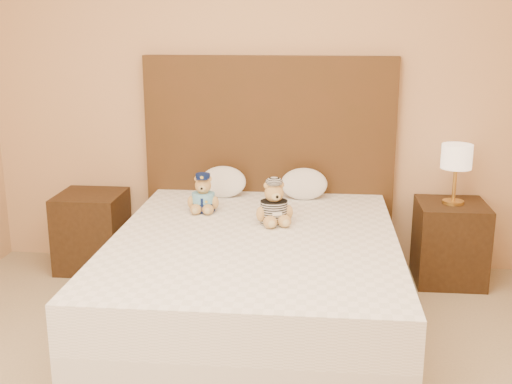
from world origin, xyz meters
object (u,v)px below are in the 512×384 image
bed (255,281)px  teddy_prisoner (274,202)px  nightstand_left (92,231)px  teddy_police (203,193)px  pillow_left (223,180)px  lamp (457,160)px  pillow_right (304,182)px  nightstand_right (450,242)px

bed → teddy_prisoner: teddy_prisoner is taller
nightstand_left → teddy_police: teddy_police is taller
nightstand_left → pillow_left: 1.02m
nightstand_left → teddy_prisoner: size_ratio=2.08×
bed → pillow_left: pillow_left is taller
lamp → pillow_right: (-0.99, 0.03, -0.19)m
teddy_police → lamp: bearing=10.2°
teddy_prisoner → pillow_left: teddy_prisoner is taller
lamp → bed: bearing=-147.4°
nightstand_left → teddy_prisoner: bearing=-22.7°
lamp → teddy_prisoner: (-1.16, -0.56, -0.17)m
bed → teddy_prisoner: (0.09, 0.24, 0.41)m
bed → nightstand_left: bearing=147.4°
teddy_police → pillow_left: bearing=77.6°
nightstand_left → teddy_prisoner: teddy_prisoner is taller
bed → nightstand_left: same height
nightstand_right → teddy_police: teddy_police is taller
teddy_police → teddy_prisoner: (0.47, -0.22, 0.01)m
nightstand_right → pillow_right: bearing=178.3°
nightstand_left → teddy_police: size_ratio=2.25×
nightstand_right → nightstand_left: bearing=180.0°
pillow_left → teddy_prisoner: bearing=-56.2°
teddy_police → pillow_left: 0.38m
bed → nightstand_right: same height
nightstand_left → pillow_right: bearing=1.1°
bed → lamp: lamp is taller
nightstand_right → teddy_prisoner: 1.35m
bed → pillow_right: size_ratio=6.29×
teddy_police → pillow_right: 0.73m
pillow_left → pillow_right: 0.56m
nightstand_left → lamp: lamp is taller
teddy_police → teddy_prisoner: bearing=-26.7°
lamp → pillow_right: 1.01m
nightstand_right → teddy_police: 1.71m
lamp → teddy_police: size_ratio=1.64×
teddy_prisoner → teddy_police: bearing=136.1°
teddy_police → bed: bearing=-52.4°
bed → teddy_police: bearing=129.4°
nightstand_right → lamp: size_ratio=1.38×
lamp → teddy_police: (-1.62, -0.35, -0.18)m
nightstand_left → lamp: size_ratio=1.38×
nightstand_right → teddy_police: size_ratio=2.25×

